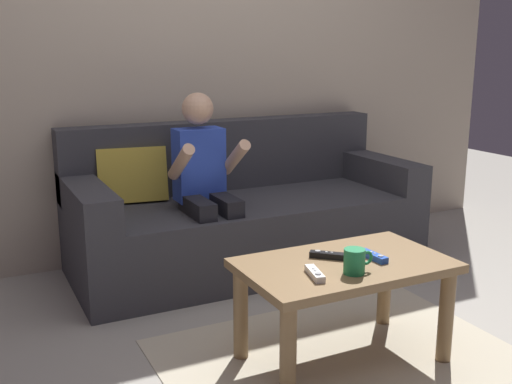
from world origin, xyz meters
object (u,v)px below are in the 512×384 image
at_px(game_remote_white_center, 315,274).
at_px(game_remote_black_far_corner, 327,255).
at_px(couch, 243,216).
at_px(coffee_mug, 355,261).
at_px(coffee_table, 344,280).
at_px(person_seated_on_couch, 206,179).
at_px(game_remote_blue_near_edge, 374,256).

relative_size(game_remote_white_center, game_remote_black_far_corner, 1.13).
distance_m(couch, coffee_mug, 1.35).
bearing_deg(coffee_table, person_seated_on_couch, 99.73).
bearing_deg(game_remote_blue_near_edge, game_remote_black_far_corner, 148.99).
distance_m(coffee_table, game_remote_white_center, 0.23).
xyz_separation_m(coffee_table, game_remote_black_far_corner, (-0.04, 0.06, 0.09)).
bearing_deg(game_remote_black_far_corner, game_remote_white_center, -134.98).
bearing_deg(coffee_mug, person_seated_on_couch, 96.68).
relative_size(game_remote_blue_near_edge, game_remote_black_far_corner, 1.11).
height_order(person_seated_on_couch, coffee_table, person_seated_on_couch).
bearing_deg(game_remote_white_center, coffee_mug, -13.57).
height_order(game_remote_black_far_corner, coffee_mug, coffee_mug).
height_order(coffee_table, game_remote_black_far_corner, game_remote_black_far_corner).
distance_m(coffee_table, game_remote_black_far_corner, 0.12).
distance_m(game_remote_white_center, game_remote_black_far_corner, 0.21).
height_order(coffee_table, coffee_mug, coffee_mug).
height_order(couch, game_remote_white_center, couch).
xyz_separation_m(person_seated_on_couch, game_remote_white_center, (-0.02, -1.11, -0.14)).
bearing_deg(coffee_mug, couch, 82.93).
bearing_deg(couch, person_seated_on_couch, -148.10).
bearing_deg(person_seated_on_couch, game_remote_black_far_corner, -82.04).
bearing_deg(couch, coffee_table, -95.87).
bearing_deg(game_remote_black_far_corner, coffee_table, -56.96).
bearing_deg(game_remote_white_center, game_remote_blue_near_edge, 10.18).
bearing_deg(person_seated_on_couch, game_remote_blue_near_edge, -74.50).
bearing_deg(person_seated_on_couch, coffee_table, -80.27).
xyz_separation_m(game_remote_blue_near_edge, coffee_mug, (-0.16, -0.09, 0.04)).
relative_size(person_seated_on_couch, coffee_table, 1.23).
distance_m(game_remote_white_center, coffee_mug, 0.16).
bearing_deg(game_remote_white_center, game_remote_black_far_corner, 45.02).
distance_m(person_seated_on_couch, coffee_mug, 1.16).
xyz_separation_m(couch, game_remote_white_center, (-0.32, -1.30, 0.15)).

